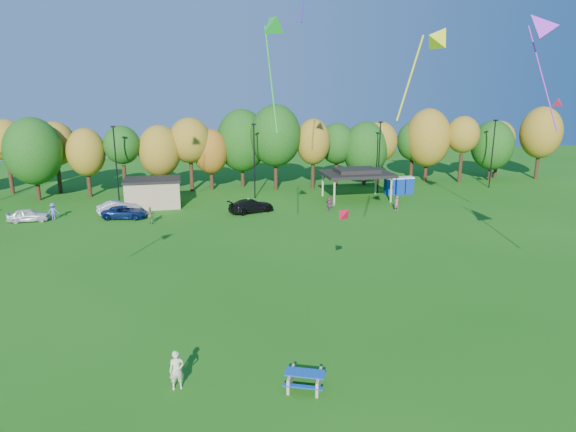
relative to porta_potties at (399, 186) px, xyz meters
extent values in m
plane|color=#19600F|center=(-20.32, -38.66, -1.10)|extent=(160.00, 160.00, 0.00)
cylinder|color=black|center=(-48.36, 10.26, 0.96)|extent=(0.50, 0.50, 4.12)
ellipsoid|color=olive|center=(-48.36, 10.26, 5.76)|extent=(4.78, 4.78, 5.18)
cylinder|color=black|center=(-44.08, 5.53, 0.68)|extent=(0.50, 0.50, 3.56)
ellipsoid|color=#144C0F|center=(-44.08, 5.53, 4.84)|extent=(6.62, 6.62, 8.00)
cylinder|color=black|center=(-42.45, 9.59, 0.80)|extent=(0.50, 0.50, 3.79)
ellipsoid|color=olive|center=(-42.45, 9.59, 5.22)|extent=(4.94, 4.94, 5.58)
cylinder|color=black|center=(-38.34, 6.35, 0.57)|extent=(0.50, 0.50, 3.34)
ellipsoid|color=olive|center=(-38.34, 6.35, 4.47)|extent=(4.61, 4.61, 5.88)
cylinder|color=black|center=(-34.05, 6.18, 0.81)|extent=(0.50, 0.50, 3.82)
ellipsoid|color=#144C0F|center=(-34.05, 6.18, 5.26)|extent=(4.43, 4.43, 4.73)
cylinder|color=black|center=(-29.63, 6.84, 0.53)|extent=(0.50, 0.50, 3.25)
ellipsoid|color=olive|center=(-29.63, 6.84, 4.32)|extent=(5.33, 5.33, 6.53)
cylinder|color=black|center=(-25.78, 7.41, 0.88)|extent=(0.50, 0.50, 3.96)
ellipsoid|color=olive|center=(-25.78, 7.41, 5.51)|extent=(5.31, 5.31, 5.82)
cylinder|color=black|center=(-23.17, 7.68, 0.43)|extent=(0.50, 0.50, 3.05)
ellipsoid|color=#995914|center=(-23.17, 7.68, 3.98)|extent=(4.54, 4.54, 5.87)
cylinder|color=black|center=(-18.90, 8.87, 0.79)|extent=(0.50, 0.50, 3.77)
ellipsoid|color=#144C0F|center=(-18.90, 8.87, 5.19)|extent=(6.69, 6.69, 8.35)
cylinder|color=black|center=(-14.87, 5.87, 1.04)|extent=(0.50, 0.50, 4.28)
ellipsoid|color=#144C0F|center=(-14.87, 5.87, 6.04)|extent=(6.64, 6.64, 8.01)
cylinder|color=black|center=(-9.91, 5.55, 0.78)|extent=(0.50, 0.50, 3.76)
ellipsoid|color=olive|center=(-9.91, 5.55, 5.17)|extent=(4.49, 4.49, 6.02)
cylinder|color=black|center=(-6.04, 7.59, 0.62)|extent=(0.50, 0.50, 3.43)
ellipsoid|color=#144C0F|center=(-6.04, 7.59, 4.62)|extent=(4.77, 4.77, 5.63)
cylinder|color=black|center=(-2.21, 6.73, 0.38)|extent=(0.50, 0.50, 2.95)
ellipsoid|color=#144C0F|center=(-2.21, 6.73, 3.83)|extent=(6.14, 6.14, 7.54)
cylinder|color=black|center=(0.06, 7.20, 0.66)|extent=(0.50, 0.50, 3.52)
ellipsoid|color=olive|center=(0.06, 7.20, 4.77)|extent=(4.78, 4.78, 5.53)
cylinder|color=black|center=(5.73, 8.85, 0.60)|extent=(0.50, 0.50, 3.39)
ellipsoid|color=#144C0F|center=(5.73, 8.85, 4.55)|extent=(4.54, 4.54, 5.46)
cylinder|color=black|center=(7.38, 7.57, 0.76)|extent=(0.50, 0.50, 3.72)
ellipsoid|color=olive|center=(7.38, 7.57, 5.10)|extent=(6.32, 6.32, 8.24)
cylinder|color=black|center=(11.66, 5.61, 0.93)|extent=(0.50, 0.50, 4.06)
ellipsoid|color=olive|center=(11.66, 5.61, 5.67)|extent=(4.50, 4.50, 5.13)
cylinder|color=black|center=(16.75, 6.14, 0.43)|extent=(0.50, 0.50, 3.05)
ellipsoid|color=#144C0F|center=(16.75, 6.14, 3.99)|extent=(5.97, 5.97, 7.05)
cylinder|color=black|center=(18.66, 7.69, 0.68)|extent=(0.50, 0.50, 3.55)
ellipsoid|color=olive|center=(18.66, 7.69, 4.83)|extent=(4.60, 4.60, 4.99)
cylinder|color=black|center=(24.18, 5.85, 0.94)|extent=(0.50, 0.50, 4.07)
ellipsoid|color=olive|center=(24.18, 5.85, 5.68)|extent=(5.83, 5.83, 7.42)
cylinder|color=black|center=(-34.32, 1.34, 3.40)|extent=(0.16, 0.16, 9.00)
cube|color=black|center=(-34.32, 1.34, 7.90)|extent=(0.50, 0.25, 0.18)
cylinder|color=black|center=(-18.32, 1.34, 3.40)|extent=(0.16, 0.16, 9.00)
cube|color=black|center=(-18.32, 1.34, 7.90)|extent=(0.50, 0.25, 0.18)
cylinder|color=black|center=(-2.32, 1.34, 3.40)|extent=(0.16, 0.16, 9.00)
cube|color=black|center=(-2.32, 1.34, 7.90)|extent=(0.50, 0.25, 0.18)
cylinder|color=black|center=(13.68, 1.34, 3.40)|extent=(0.16, 0.16, 9.00)
cube|color=black|center=(13.68, 1.34, 7.90)|extent=(0.50, 0.25, 0.18)
cube|color=tan|center=(-30.32, -0.66, 0.40)|extent=(6.00, 4.00, 3.00)
cube|color=black|center=(-30.32, -0.66, 2.03)|extent=(6.30, 4.30, 0.25)
cylinder|color=tan|center=(-9.82, -4.16, 0.40)|extent=(0.24, 0.24, 3.00)
cylinder|color=tan|center=(-2.82, -4.16, 0.40)|extent=(0.24, 0.24, 3.00)
cylinder|color=tan|center=(-9.82, 0.84, 0.40)|extent=(0.24, 0.24, 3.00)
cylinder|color=tan|center=(-2.82, 0.84, 0.40)|extent=(0.24, 0.24, 3.00)
cube|color=black|center=(-6.32, -1.66, 2.05)|extent=(8.20, 6.20, 0.35)
cube|color=black|center=(-6.32, -1.66, 2.45)|extent=(5.00, 3.50, 0.45)
cube|color=#0B3095|center=(-1.30, -0.01, -0.10)|extent=(1.10, 1.10, 2.00)
cube|color=silver|center=(-1.30, -0.01, 0.99)|extent=(1.15, 1.15, 0.18)
cube|color=#0B3095|center=(0.00, -0.07, -0.10)|extent=(1.10, 1.10, 2.00)
cube|color=silver|center=(0.00, -0.07, 0.99)|extent=(1.15, 1.15, 0.18)
cube|color=#0B3095|center=(1.30, 0.09, -0.10)|extent=(1.10, 1.10, 2.00)
cube|color=silver|center=(1.30, 0.09, 0.99)|extent=(1.15, 1.15, 0.18)
cube|color=tan|center=(-22.41, -39.02, -0.73)|extent=(0.68, 1.42, 0.74)
cube|color=tan|center=(-21.18, -39.53, -0.73)|extent=(0.68, 1.42, 0.74)
cube|color=#1347A8|center=(-21.79, -39.28, -0.33)|extent=(2.00, 1.41, 0.06)
cube|color=#1347A8|center=(-22.03, -39.86, -0.65)|extent=(1.80, 0.94, 0.05)
cube|color=#1347A8|center=(-21.55, -38.69, -0.65)|extent=(1.80, 0.94, 0.05)
imported|color=beige|center=(-27.63, -38.12, -0.15)|extent=(0.72, 0.51, 1.90)
imported|color=silver|center=(-42.59, -4.77, -0.42)|extent=(4.08, 1.82, 1.36)
imported|color=#ADACB2|center=(-33.84, -3.62, -0.36)|extent=(4.74, 2.88, 1.48)
imported|color=navy|center=(-32.99, -5.46, -0.45)|extent=(4.98, 3.00, 1.29)
imported|color=black|center=(-19.72, -5.61, -0.36)|extent=(5.45, 3.57, 1.47)
imported|color=#963E7B|center=(-11.13, -6.58, -0.32)|extent=(0.97, 1.51, 1.56)
imported|color=#959E6C|center=(-19.97, -5.25, -0.33)|extent=(0.55, 0.79, 1.53)
imported|color=#A9506A|center=(-3.82, -8.15, -0.27)|extent=(0.69, 0.56, 1.65)
imported|color=#6D8250|center=(-30.28, -8.37, -0.22)|extent=(1.08, 0.55, 1.76)
imported|color=#5955BB|center=(-40.28, -4.43, -0.22)|extent=(1.17, 0.72, 1.75)
cone|color=red|center=(-17.36, -31.19, 5.10)|extent=(1.25, 1.37, 1.12)
cone|color=#B92BE8|center=(-2.43, -26.79, 16.58)|extent=(3.27, 3.12, 2.60)
cylinder|color=#B92BE8|center=(-0.49, -25.38, 12.98)|extent=(2.35, 1.75, 7.55)
cone|color=green|center=(-21.38, -28.91, 16.09)|extent=(1.61, 1.96, 1.84)
cylinder|color=green|center=(-21.11, -26.83, 12.94)|extent=(0.42, 2.48, 6.61)
cone|color=#DD1A44|center=(9.45, -14.99, 10.97)|extent=(1.82, 1.83, 1.49)
cone|color=#E8F419|center=(-12.59, -32.39, 15.23)|extent=(2.18, 1.91, 1.81)
cylinder|color=#E8F419|center=(-13.99, -31.85, 12.98)|extent=(1.72, 0.74, 4.73)
camera|label=1|loc=(-26.87, -59.88, 12.77)|focal=32.00mm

